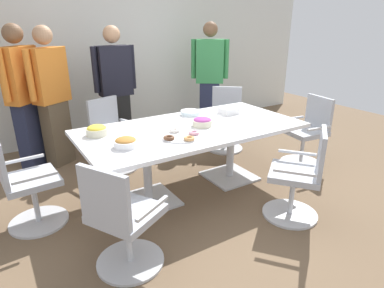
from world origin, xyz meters
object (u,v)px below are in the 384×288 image
at_px(office_chair_5, 226,122).
at_px(donut_platter, 181,136).
at_px(napkin_pile, 228,111).
at_px(office_chair_4, 307,135).
at_px(person_standing_0, 24,96).
at_px(person_standing_3, 210,77).
at_px(plate_stack, 190,113).
at_px(conference_table, 192,138).
at_px(office_chair_2, 123,223).
at_px(office_chair_1, 26,187).
at_px(office_chair_0, 113,138).
at_px(office_chair_3, 300,179).
at_px(snack_bowl_candy_mix, 202,122).
at_px(snack_bowl_pretzels, 126,142).
at_px(snack_bowl_chips_yellow, 97,130).
at_px(person_standing_2, 116,89).
at_px(person_standing_1, 52,96).

height_order(office_chair_5, donut_platter, office_chair_5).
bearing_deg(napkin_pile, office_chair_4, -22.57).
height_order(person_standing_0, donut_platter, person_standing_0).
relative_size(person_standing_3, plate_stack, 7.69).
bearing_deg(conference_table, office_chair_2, -144.11).
bearing_deg(office_chair_1, office_chair_5, 98.63).
distance_m(person_standing_3, napkin_pile, 1.53).
height_order(office_chair_2, person_standing_0, person_standing_0).
xyz_separation_m(office_chair_0, office_chair_3, (1.12, -2.08, 0.00)).
height_order(office_chair_1, donut_platter, office_chair_1).
bearing_deg(office_chair_0, office_chair_2, 54.15).
bearing_deg(snack_bowl_candy_mix, napkin_pile, 23.86).
height_order(office_chair_1, snack_bowl_pretzels, office_chair_1).
distance_m(snack_bowl_candy_mix, snack_bowl_pretzels, 0.95).
height_order(person_standing_0, snack_bowl_chips_yellow, person_standing_0).
height_order(office_chair_1, person_standing_0, person_standing_0).
distance_m(snack_bowl_candy_mix, plate_stack, 0.47).
bearing_deg(person_standing_2, conference_table, 98.79).
bearing_deg(donut_platter, person_standing_3, 48.41).
relative_size(person_standing_2, snack_bowl_chips_yellow, 8.32).
bearing_deg(person_standing_0, office_chair_1, 37.59).
height_order(office_chair_4, person_standing_0, person_standing_0).
height_order(conference_table, office_chair_3, office_chair_3).
relative_size(office_chair_2, office_chair_3, 1.00).
height_order(office_chair_2, person_standing_1, person_standing_1).
relative_size(office_chair_4, plate_stack, 3.85).
height_order(conference_table, snack_bowl_candy_mix, snack_bowl_candy_mix).
bearing_deg(office_chair_3, conference_table, 80.32).
bearing_deg(napkin_pile, office_chair_0, 145.62).
bearing_deg(office_chair_1, office_chair_3, 57.01).
distance_m(conference_table, office_chair_0, 1.20).
bearing_deg(donut_platter, office_chair_0, 102.45).
distance_m(office_chair_2, office_chair_5, 2.79).
bearing_deg(snack_bowl_pretzels, office_chair_5, 27.65).
bearing_deg(person_standing_0, office_chair_4, 105.52).
distance_m(office_chair_2, snack_bowl_chips_yellow, 1.17).
relative_size(person_standing_1, snack_bowl_candy_mix, 8.17).
xyz_separation_m(office_chair_4, person_standing_0, (-3.11, 1.89, 0.54)).
bearing_deg(plate_stack, office_chair_0, 141.55).
xyz_separation_m(office_chair_1, snack_bowl_pretzels, (0.84, -0.38, 0.39)).
bearing_deg(napkin_pile, office_chair_3, -94.31).
distance_m(office_chair_0, person_standing_3, 2.04).
distance_m(office_chair_1, office_chair_4, 3.37).
xyz_separation_m(person_standing_0, snack_bowl_candy_mix, (1.54, -1.71, -0.15)).
height_order(office_chair_1, person_standing_2, person_standing_2).
xyz_separation_m(office_chair_2, snack_bowl_pretzels, (0.30, 0.63, 0.39)).
bearing_deg(office_chair_3, office_chair_4, -1.65).
bearing_deg(office_chair_5, napkin_pile, 93.77).
height_order(person_standing_0, napkin_pile, person_standing_0).
distance_m(office_chair_3, napkin_pile, 1.31).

